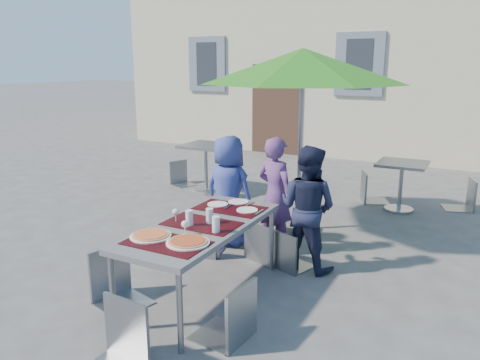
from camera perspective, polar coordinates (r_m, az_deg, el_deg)
The scene contains 22 objects.
ground at distance 4.79m, azimuth -10.02°, elevation -13.81°, with size 90.00×90.00×0.00m, color #48494B.
dining_table at distance 4.46m, azimuth -4.69°, elevation -6.00°, with size 0.80×1.85×0.76m.
pizza_near_left at distance 4.17m, azimuth -10.85°, elevation -6.62°, with size 0.36×0.36×0.03m.
pizza_near_right at distance 3.97m, azimuth -6.38°, elevation -7.48°, with size 0.37×0.37×0.03m.
glassware at distance 4.32m, azimuth -4.93°, elevation -4.80°, with size 0.55×0.42×0.15m.
place_settings at distance 4.96m, azimuth -0.67°, elevation -3.09°, with size 0.63×0.44×0.01m.
child_0 at distance 5.79m, azimuth -1.40°, elevation -1.32°, with size 0.67×0.44×1.38m, color #364495.
child_1 at distance 5.56m, azimuth 4.34°, elevation -1.87°, with size 0.51×0.34×1.40m, color #643C7A.
child_2 at distance 5.15m, azimuth 8.22°, elevation -3.39°, with size 0.67×0.39×1.38m, color #191E38.
chair_0 at distance 5.48m, azimuth -4.55°, elevation -4.43°, with size 0.45×0.45×0.84m.
chair_1 at distance 5.33m, azimuth 2.83°, elevation -4.67°, with size 0.50×0.50×0.88m.
chair_2 at distance 5.14m, azimuth 5.99°, elevation -5.72°, with size 0.47×0.48×0.85m.
chair_3 at distance 4.57m, azimuth -15.13°, elevation -7.54°, with size 0.54×0.54×0.99m.
chair_4 at distance 3.81m, azimuth -1.10°, elevation -11.72°, with size 0.47×0.47×0.96m.
chair_5 at distance 3.60m, azimuth -15.12°, elevation -13.66°, with size 0.46×0.47×0.98m.
patio_umbrella at distance 6.13m, azimuth 7.62°, elevation 13.46°, with size 2.65×2.65×2.41m.
cafe_table_0 at distance 8.35m, azimuth -4.18°, elevation 2.80°, with size 0.77×0.77×0.83m.
bg_chair_l_0 at distance 8.80m, azimuth -7.25°, elevation 2.58°, with size 0.49×0.49×0.84m.
bg_chair_r_0 at distance 7.94m, azimuth -1.90°, elevation 1.97°, with size 0.51×0.51×0.96m.
cafe_table_1 at distance 7.54m, azimuth 19.07°, elevation 0.29°, with size 0.71×0.71×0.76m.
bg_chair_l_1 at distance 7.90m, azimuth 15.68°, elevation 1.26°, with size 0.55×0.54×0.93m.
bg_chair_r_1 at distance 8.00m, azimuth 25.94°, elevation 0.46°, with size 0.51×0.51×0.92m.
Camera 1 is at (2.66, -3.31, 2.22)m, focal length 35.00 mm.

